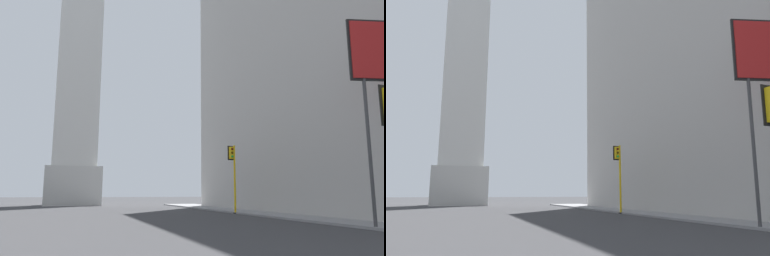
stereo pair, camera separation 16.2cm
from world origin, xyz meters
TOP-DOWN VIEW (x-y plane):
  - sidewalk_right at (16.25, 21.94)m, footprint 5.00×73.13m
  - obelisk at (0.00, 60.94)m, footprint 8.11×8.11m
  - traffic_light_mid_right at (13.64, 31.39)m, footprint 0.79×0.51m

SIDE VIEW (x-z plane):
  - sidewalk_right at x=16.25m, z-range 0.00..0.15m
  - traffic_light_mid_right at x=13.64m, z-range 0.97..7.16m
  - obelisk at x=0.00m, z-range -1.42..65.88m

